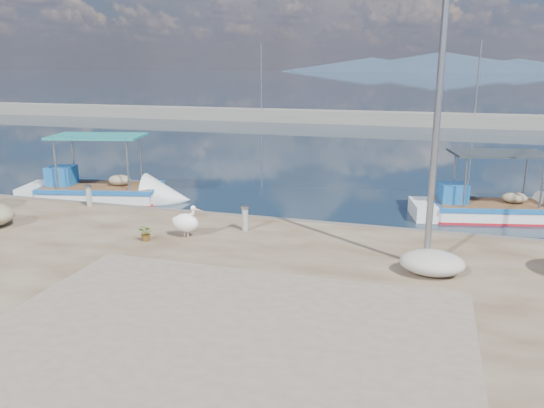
{
  "coord_description": "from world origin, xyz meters",
  "views": [
    {
      "loc": [
        4.42,
        -10.89,
        5.28
      ],
      "look_at": [
        0.0,
        3.8,
        1.3
      ],
      "focal_mm": 35.0,
      "sensor_mm": 36.0,
      "label": 1
    }
  ],
  "objects": [
    {
      "name": "ground",
      "position": [
        0.0,
        0.0,
        0.0
      ],
      "size": [
        1400.0,
        1400.0,
        0.0
      ],
      "primitive_type": "plane",
      "color": "#162635",
      "rests_on": "ground"
    },
    {
      "name": "pelican",
      "position": [
        -2.14,
        2.36,
        0.96
      ],
      "size": [
        1.02,
        0.56,
        0.98
      ],
      "rotation": [
        0.0,
        0.0,
        -0.14
      ],
      "color": "tan",
      "rests_on": "quay"
    },
    {
      "name": "boat_right",
      "position": [
        6.68,
        8.92,
        0.22
      ],
      "size": [
        6.09,
        3.13,
        2.8
      ],
      "rotation": [
        0.0,
        0.0,
        0.22
      ],
      "color": "white",
      "rests_on": "ground"
    },
    {
      "name": "potted_plant",
      "position": [
        -3.09,
        1.75,
        0.73
      ],
      "size": [
        0.5,
        0.46,
        0.46
      ],
      "primitive_type": "imported",
      "rotation": [
        0.0,
        0.0,
        -0.28
      ],
      "color": "#33722D",
      "rests_on": "quay"
    },
    {
      "name": "boat_left",
      "position": [
        -8.29,
        7.14,
        0.24
      ],
      "size": [
        6.77,
        3.52,
        3.11
      ],
      "rotation": [
        0.0,
        0.0,
        0.23
      ],
      "color": "white",
      "rests_on": "ground"
    },
    {
      "name": "bollard_far",
      "position": [
        -6.98,
        4.6,
        0.91
      ],
      "size": [
        0.25,
        0.25,
        0.76
      ],
      "color": "gray",
      "rests_on": "quay"
    },
    {
      "name": "net_pile_d",
      "position": [
        4.65,
        1.48,
        0.78
      ],
      "size": [
        1.52,
        1.14,
        0.57
      ],
      "primitive_type": "ellipsoid",
      "color": "#B9B4AB",
      "rests_on": "quay"
    },
    {
      "name": "bollard_near",
      "position": [
        -0.75,
        3.48,
        0.91
      ],
      "size": [
        0.25,
        0.25,
        0.76
      ],
      "color": "gray",
      "rests_on": "quay"
    },
    {
      "name": "quay_patch",
      "position": [
        1.0,
        -3.0,
        0.5
      ],
      "size": [
        9.0,
        7.0,
        0.01
      ],
      "primitive_type": "cube",
      "color": "gray",
      "rests_on": "quay"
    },
    {
      "name": "breakwater",
      "position": [
        -0.0,
        40.0,
        0.6
      ],
      "size": [
        120.0,
        2.2,
        7.5
      ],
      "color": "gray",
      "rests_on": "ground"
    },
    {
      "name": "lamp_post",
      "position": [
        4.52,
        1.94,
        3.8
      ],
      "size": [
        0.44,
        0.96,
        7.0
      ],
      "color": "gray",
      "rests_on": "quay"
    },
    {
      "name": "mountains",
      "position": [
        4.39,
        650.0,
        9.51
      ],
      "size": [
        370.0,
        280.0,
        22.0
      ],
      "color": "#28384C",
      "rests_on": "ground"
    }
  ]
}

